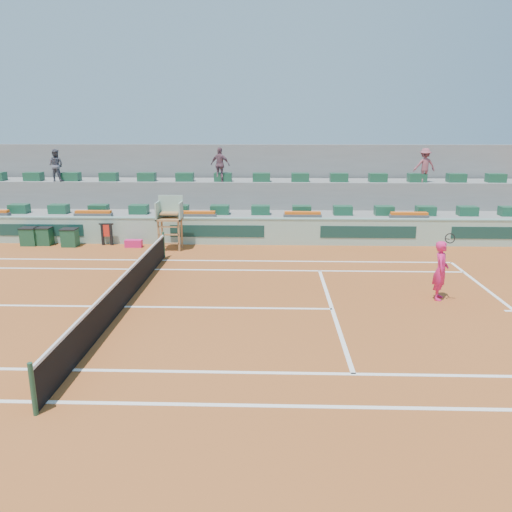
# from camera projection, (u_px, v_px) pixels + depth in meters

# --- Properties ---
(ground) EXTENTS (90.00, 90.00, 0.00)m
(ground) POSITION_uv_depth(u_px,v_px,m) (124.00, 307.00, 15.38)
(ground) COLOR #96481D
(ground) RESTS_ON ground
(seating_tier_lower) EXTENTS (36.00, 4.00, 1.20)m
(seating_tier_lower) POSITION_uv_depth(u_px,v_px,m) (183.00, 222.00, 25.57)
(seating_tier_lower) COLOR gray
(seating_tier_lower) RESTS_ON ground
(seating_tier_upper) EXTENTS (36.00, 2.40, 2.60)m
(seating_tier_upper) POSITION_uv_depth(u_px,v_px,m) (188.00, 204.00, 26.94)
(seating_tier_upper) COLOR gray
(seating_tier_upper) RESTS_ON ground
(stadium_back_wall) EXTENTS (36.00, 0.40, 4.40)m
(stadium_back_wall) POSITION_uv_depth(u_px,v_px,m) (192.00, 184.00, 28.26)
(stadium_back_wall) COLOR gray
(stadium_back_wall) RESTS_ON ground
(player_bag) EXTENTS (0.77, 0.34, 0.34)m
(player_bag) POSITION_uv_depth(u_px,v_px,m) (134.00, 243.00, 22.88)
(player_bag) COLOR #E71E6B
(player_bag) RESTS_ON ground
(spectator_left) EXTENTS (0.88, 0.73, 1.65)m
(spectator_left) POSITION_uv_depth(u_px,v_px,m) (56.00, 165.00, 25.77)
(spectator_left) COLOR #4D4E5A
(spectator_left) RESTS_ON seating_tier_upper
(spectator_mid) EXTENTS (1.11, 0.72, 1.75)m
(spectator_mid) POSITION_uv_depth(u_px,v_px,m) (220.00, 165.00, 25.51)
(spectator_mid) COLOR #744D5D
(spectator_mid) RESTS_ON seating_tier_upper
(spectator_right) EXTENTS (1.17, 0.76, 1.71)m
(spectator_right) POSITION_uv_depth(u_px,v_px,m) (425.00, 165.00, 25.29)
(spectator_right) COLOR #904853
(spectator_right) RESTS_ON seating_tier_upper
(court_lines) EXTENTS (23.89, 11.09, 0.01)m
(court_lines) POSITION_uv_depth(u_px,v_px,m) (124.00, 307.00, 15.38)
(court_lines) COLOR white
(court_lines) RESTS_ON ground
(tennis_net) EXTENTS (0.10, 11.97, 1.10)m
(tennis_net) POSITION_uv_depth(u_px,v_px,m) (123.00, 291.00, 15.25)
(tennis_net) COLOR black
(tennis_net) RESTS_ON ground
(advertising_hoarding) EXTENTS (36.00, 0.34, 1.26)m
(advertising_hoarding) POSITION_uv_depth(u_px,v_px,m) (175.00, 231.00, 23.43)
(advertising_hoarding) COLOR #92B7A3
(advertising_hoarding) RESTS_ON ground
(umpire_chair) EXTENTS (1.10, 0.90, 2.40)m
(umpire_chair) POSITION_uv_depth(u_px,v_px,m) (170.00, 215.00, 22.24)
(umpire_chair) COLOR #986839
(umpire_chair) RESTS_ON ground
(seat_row_lower) EXTENTS (32.90, 0.60, 0.44)m
(seat_row_lower) POSITION_uv_depth(u_px,v_px,m) (179.00, 209.00, 24.49)
(seat_row_lower) COLOR #194D33
(seat_row_lower) RESTS_ON seating_tier_lower
(seat_row_upper) EXTENTS (32.90, 0.60, 0.44)m
(seat_row_upper) POSITION_uv_depth(u_px,v_px,m) (185.00, 177.00, 25.98)
(seat_row_upper) COLOR #194D33
(seat_row_upper) RESTS_ON seating_tier_upper
(flower_planters) EXTENTS (26.80, 0.36, 0.28)m
(flower_planters) POSITION_uv_depth(u_px,v_px,m) (145.00, 214.00, 23.79)
(flower_planters) COLOR #525252
(flower_planters) RESTS_ON seating_tier_lower
(drink_cooler_a) EXTENTS (0.71, 0.62, 0.84)m
(drink_cooler_a) POSITION_uv_depth(u_px,v_px,m) (70.00, 237.00, 22.97)
(drink_cooler_a) COLOR #17452C
(drink_cooler_a) RESTS_ON ground
(drink_cooler_b) EXTENTS (0.73, 0.63, 0.84)m
(drink_cooler_b) POSITION_uv_depth(u_px,v_px,m) (44.00, 236.00, 23.27)
(drink_cooler_b) COLOR #17452C
(drink_cooler_b) RESTS_ON ground
(drink_cooler_c) EXTENTS (0.74, 0.64, 0.84)m
(drink_cooler_c) POSITION_uv_depth(u_px,v_px,m) (30.00, 236.00, 23.21)
(drink_cooler_c) COLOR #17452C
(drink_cooler_c) RESTS_ON ground
(towel_rack) EXTENTS (0.67, 0.11, 1.03)m
(towel_rack) POSITION_uv_depth(u_px,v_px,m) (107.00, 232.00, 23.17)
(towel_rack) COLOR black
(towel_rack) RESTS_ON ground
(tennis_player) EXTENTS (0.67, 0.97, 2.28)m
(tennis_player) POSITION_uv_depth(u_px,v_px,m) (441.00, 270.00, 15.84)
(tennis_player) COLOR #E71E6B
(tennis_player) RESTS_ON ground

